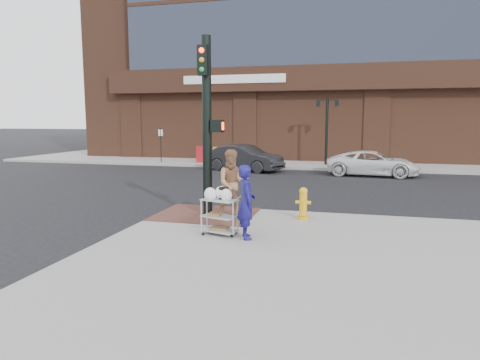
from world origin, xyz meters
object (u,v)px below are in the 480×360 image
(woman_blue, at_px, (246,202))
(pedestrian_tan, at_px, (233,184))
(sedan_dark, at_px, (244,158))
(fire_hydrant, at_px, (303,203))
(traffic_signal_pole, at_px, (207,121))
(lamp_post, at_px, (327,124))
(minivan_white, at_px, (373,163))
(utility_cart, at_px, (220,213))

(woman_blue, relative_size, pedestrian_tan, 0.90)
(sedan_dark, height_order, fire_hydrant, sedan_dark)
(traffic_signal_pole, distance_m, sedan_dark, 12.33)
(fire_hydrant, bearing_deg, traffic_signal_pole, -175.71)
(lamp_post, xyz_separation_m, minivan_white, (2.59, -3.64, -1.98))
(woman_blue, bearing_deg, lamp_post, -25.54)
(lamp_post, height_order, pedestrian_tan, lamp_post)
(minivan_white, bearing_deg, pedestrian_tan, 164.32)
(lamp_post, xyz_separation_m, fire_hydrant, (0.21, -15.03, -2.01))
(utility_cart, xyz_separation_m, fire_hydrant, (1.76, 2.09, -0.07))
(woman_blue, relative_size, minivan_white, 0.37)
(sedan_dark, bearing_deg, woman_blue, -148.76)
(woman_blue, bearing_deg, minivan_white, -36.89)
(lamp_post, relative_size, traffic_signal_pole, 0.80)
(lamp_post, relative_size, fire_hydrant, 4.48)
(traffic_signal_pole, height_order, fire_hydrant, traffic_signal_pole)
(pedestrian_tan, xyz_separation_m, fire_hydrant, (1.92, 0.29, -0.50))
(lamp_post, bearing_deg, traffic_signal_pole, -99.24)
(woman_blue, height_order, utility_cart, woman_blue)
(traffic_signal_pole, xyz_separation_m, utility_cart, (0.92, -1.89, -2.16))
(traffic_signal_pole, height_order, pedestrian_tan, traffic_signal_pole)
(sedan_dark, distance_m, utility_cart, 14.18)
(pedestrian_tan, distance_m, sedan_dark, 12.39)
(pedestrian_tan, xyz_separation_m, utility_cart, (0.16, -1.81, -0.43))
(sedan_dark, relative_size, utility_cart, 3.89)
(lamp_post, bearing_deg, fire_hydrant, -89.22)
(pedestrian_tan, relative_size, fire_hydrant, 2.14)
(minivan_white, height_order, fire_hydrant, minivan_white)
(traffic_signal_pole, relative_size, fire_hydrant, 5.59)
(traffic_signal_pole, distance_m, minivan_white, 12.83)
(sedan_dark, bearing_deg, utility_cart, -151.32)
(utility_cart, relative_size, fire_hydrant, 1.29)
(traffic_signal_pole, bearing_deg, fire_hydrant, 4.29)
(traffic_signal_pole, bearing_deg, sedan_dark, 99.03)
(woman_blue, height_order, pedestrian_tan, pedestrian_tan)
(minivan_white, xyz_separation_m, fire_hydrant, (-2.38, -11.38, -0.04))
(woman_blue, height_order, sedan_dark, woman_blue)
(pedestrian_tan, bearing_deg, traffic_signal_pole, 148.58)
(traffic_signal_pole, relative_size, utility_cart, 4.33)
(fire_hydrant, bearing_deg, pedestrian_tan, -171.52)
(minivan_white, xyz_separation_m, utility_cart, (-4.14, -13.48, 0.03))
(traffic_signal_pole, relative_size, woman_blue, 2.92)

